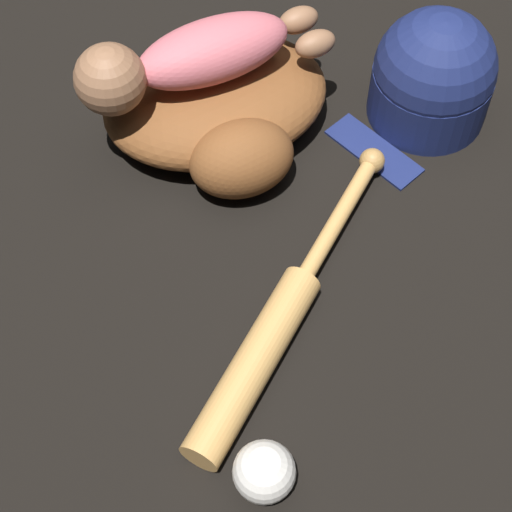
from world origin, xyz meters
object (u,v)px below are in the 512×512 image
baseball_bat (274,330)px  baseball_cap (433,77)px  baby_figure (187,58)px  baseball (264,472)px  baseball_glove (220,109)px

baseball_bat → baseball_cap: size_ratio=1.62×
baby_figure → baseball_cap: size_ratio=1.49×
baseball → baseball_cap: (-0.37, -0.48, 0.04)m
baby_figure → baseball_bat: baby_figure is taller
baseball_bat → baseball: 0.18m
baseball_glove → baseball_cap: (-0.30, 0.03, 0.02)m
baseball_glove → baseball_bat: size_ratio=0.87×
baseball_glove → baseball: size_ratio=4.84×
baby_figure → baseball_cap: baby_figure is taller
baseball_bat → baseball_cap: baseball_cap is taller
baseball_glove → baby_figure: 0.10m
baseball_bat → baseball: size_ratio=5.57×
baseball_glove → baby_figure: size_ratio=0.94×
baseball_glove → baseball_bat: (0.01, 0.34, -0.03)m
baseball → baseball_cap: bearing=-127.6°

